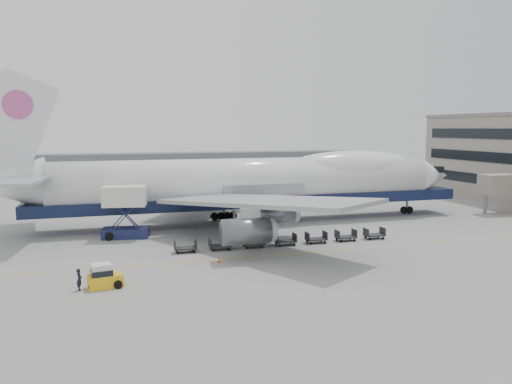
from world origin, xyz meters
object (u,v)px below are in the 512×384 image
object	(u,v)px
airliner	(254,182)
baggage_tug	(104,277)
ground_worker	(79,280)
catering_truck	(125,209)

from	to	relation	value
airliner	baggage_tug	world-z (taller)	airliner
airliner	ground_worker	bearing A→B (deg)	-132.41
catering_truck	baggage_tug	xyz separation A→B (m)	(-2.53, -18.87, -2.57)
catering_truck	ground_worker	xyz separation A→B (m)	(-4.42, -19.05, -2.56)
catering_truck	ground_worker	distance (m)	19.73
airliner	ground_worker	world-z (taller)	airliner
baggage_tug	ground_worker	xyz separation A→B (m)	(-1.88, -0.18, 0.01)
airliner	baggage_tug	xyz separation A→B (m)	(-20.04, -23.82, -4.74)
ground_worker	baggage_tug	bearing A→B (deg)	-82.83
airliner	baggage_tug	bearing A→B (deg)	-130.08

